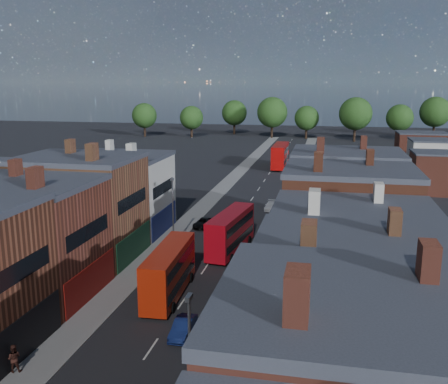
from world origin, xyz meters
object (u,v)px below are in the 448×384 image
at_px(ped_3, 236,384).
at_px(car_2, 204,223).
at_px(bus_1, 231,231).
at_px(ped_1, 14,358).
at_px(car_1, 183,328).
at_px(bus_2, 280,155).
at_px(car_3, 271,206).
at_px(bus_0, 169,270).

bearing_deg(ped_3, car_2, 0.45).
height_order(bus_1, ped_1, bus_1).
bearing_deg(car_1, bus_2, 89.60).
xyz_separation_m(car_3, ped_3, (3.20, -46.19, 0.52)).
distance_m(car_3, ped_3, 46.31).
bearing_deg(car_2, car_3, 61.93).
height_order(bus_0, car_1, bus_0).
xyz_separation_m(bus_0, car_3, (5.30, 32.66, -1.82)).
distance_m(car_1, ped_1, 11.76).
bearing_deg(bus_0, ped_3, -60.34).
distance_m(ped_1, ped_3, 14.70).
bearing_deg(car_2, bus_0, -77.57).
bearing_deg(ped_3, car_1, 20.99).
distance_m(bus_0, car_3, 33.13).
distance_m(bus_0, car_1, 7.60).
distance_m(car_1, ped_3, 8.69).
distance_m(bus_0, ped_3, 16.04).
bearing_deg(bus_0, bus_1, 74.22).
height_order(ped_1, ped_3, ped_3).
height_order(car_2, ped_1, ped_1).
xyz_separation_m(bus_1, bus_2, (-0.03, 57.48, 0.40)).
relative_size(bus_0, car_1, 2.70).
height_order(car_2, car_3, car_2).
bearing_deg(bus_1, bus_0, -95.82).
bearing_deg(bus_1, ped_1, -101.69).
relative_size(bus_2, car_3, 3.06).
distance_m(bus_2, car_3, 37.79).
bearing_deg(car_2, car_1, -72.63).
height_order(bus_0, ped_1, bus_0).
distance_m(bus_0, bus_1, 13.18).
height_order(bus_1, car_3, bus_1).
bearing_deg(car_3, ped_3, -84.37).
bearing_deg(car_1, car_2, 100.48).
bearing_deg(car_3, bus_1, -94.85).
xyz_separation_m(ped_1, ped_3, (14.70, 0.17, 0.03)).
height_order(car_1, car_3, car_1).
xyz_separation_m(bus_2, car_2, (-5.30, -48.74, -2.25)).
bearing_deg(bus_1, ped_3, -70.79).
height_order(bus_2, car_3, bus_2).
relative_size(bus_1, car_2, 2.54).
bearing_deg(bus_1, car_3, 90.98).
bearing_deg(car_1, bus_0, 115.10).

